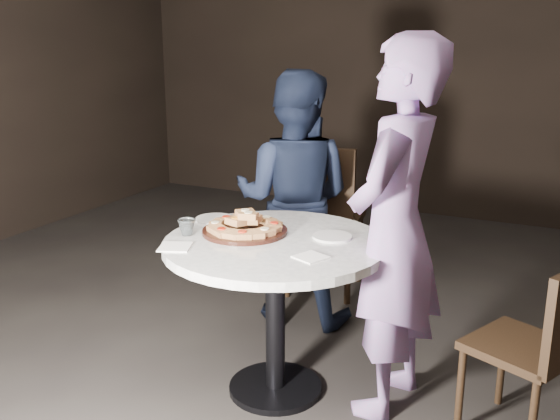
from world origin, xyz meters
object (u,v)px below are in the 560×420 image
serving_board (245,231)px  water_glass (187,227)px  focaccia_pile (245,224)px  chair_right (542,341)px  table (275,270)px  diner_teal (395,231)px  chair_far (321,210)px  diner_navy (294,199)px

serving_board → water_glass: (-0.23, -0.15, 0.03)m
focaccia_pile → chair_right: focaccia_pile is taller
serving_board → focaccia_pile: bearing=108.7°
table → chair_right: bearing=5.4°
diner_teal → chair_right: bearing=91.1°
chair_far → chair_right: 1.77m
diner_teal → diner_navy: bearing=-125.5°
chair_far → table: bearing=93.2°
serving_board → chair_far: size_ratio=0.40×
diner_navy → serving_board: bearing=86.8°
focaccia_pile → chair_far: (-0.08, 1.15, -0.22)m
diner_navy → diner_teal: (0.78, -0.65, 0.09)m
focaccia_pile → chair_far: bearing=93.9°
diner_teal → focaccia_pile: bearing=-77.3°
water_glass → chair_right: (1.55, 0.22, -0.33)m
water_glass → diner_navy: size_ratio=0.06×
focaccia_pile → diner_navy: diner_navy is taller
diner_navy → diner_teal: bearing=129.9°
chair_right → diner_navy: size_ratio=0.55×
focaccia_pile → water_glass: focaccia_pile is taller
table → diner_teal: 0.57m
table → diner_teal: bearing=15.6°
focaccia_pile → diner_navy: 0.76m
chair_right → diner_teal: diner_teal is taller
focaccia_pile → water_glass: size_ratio=4.34×
serving_board → water_glass: bearing=-147.4°
chair_far → diner_teal: size_ratio=0.60×
chair_far → diner_navy: (-0.02, -0.39, 0.16)m
chair_right → chair_far: bearing=-103.5°
table → chair_right: size_ratio=1.31×
serving_board → diner_teal: bearing=8.6°
table → focaccia_pile: size_ratio=3.01×
table → water_glass: (-0.40, -0.11, 0.18)m
serving_board → chair_far: bearing=93.9°
water_glass → chair_right: 1.60m
table → water_glass: water_glass is taller
table → chair_far: (-0.26, 1.19, -0.04)m
water_glass → diner_teal: (0.91, 0.25, 0.04)m
focaccia_pile → serving_board: bearing=-71.3°
diner_navy → chair_far: bearing=-102.8°
serving_board → diner_teal: (0.69, 0.10, 0.07)m
diner_teal → serving_board: bearing=-77.1°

